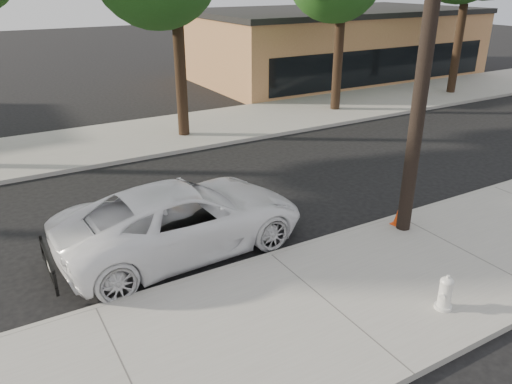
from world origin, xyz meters
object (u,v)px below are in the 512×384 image
utility_pole (427,43)px  traffic_cone (400,214)px  police_cruiser (183,218)px  fire_hydrant (445,294)px

utility_pole → traffic_cone: 4.25m
police_cruiser → fire_hydrant: 5.92m
utility_pole → traffic_cone: size_ratio=14.46×
utility_pole → fire_hydrant: 5.39m
utility_pole → police_cruiser: 6.75m
police_cruiser → traffic_cone: bearing=-112.9°
police_cruiser → fire_hydrant: size_ratio=8.57×
fire_hydrant → traffic_cone: (1.85, 3.03, -0.03)m
utility_pole → traffic_cone: utility_pole is taller
police_cruiser → utility_pole: bearing=-115.0°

